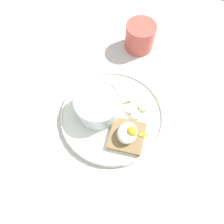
{
  "coord_description": "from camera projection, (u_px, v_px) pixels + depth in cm",
  "views": [
    {
      "loc": [
        -24.0,
        -9.2,
        57.7
      ],
      "look_at": [
        0.0,
        0.0,
        5.0
      ],
      "focal_mm": 35.0,
      "sensor_mm": 36.0,
      "label": 1
    }
  ],
  "objects": [
    {
      "name": "banana_slice_right",
      "position": [
        136.0,
        115.0,
        0.6
      ],
      "size": [
        3.69,
        3.72,
        1.4
      ],
      "color": "#F2EEC7",
      "rests_on": "plate"
    },
    {
      "name": "banana_slice_left",
      "position": [
        143.0,
        107.0,
        0.61
      ],
      "size": [
        3.56,
        3.45,
        1.66
      ],
      "color": "beige",
      "rests_on": "plate"
    },
    {
      "name": "banana_slice_back",
      "position": [
        134.0,
        99.0,
        0.62
      ],
      "size": [
        4.76,
        4.75,
        1.63
      ],
      "color": "beige",
      "rests_on": "plate"
    },
    {
      "name": "plate",
      "position": [
        112.0,
        115.0,
        0.61
      ],
      "size": [
        28.64,
        28.64,
        1.6
      ],
      "color": "silver",
      "rests_on": "ground_plane"
    },
    {
      "name": "banana_slice_inner",
      "position": [
        126.0,
        98.0,
        0.62
      ],
      "size": [
        3.06,
        3.2,
        1.59
      ],
      "color": "#F2EABE",
      "rests_on": "plate"
    },
    {
      "name": "oatmeal_bowl",
      "position": [
        97.0,
        106.0,
        0.58
      ],
      "size": [
        12.49,
        12.49,
        6.09
      ],
      "color": "white",
      "rests_on": "plate"
    },
    {
      "name": "banana_slice_front",
      "position": [
        131.0,
        109.0,
        0.61
      ],
      "size": [
        4.73,
        4.73,
        1.13
      ],
      "color": "beige",
      "rests_on": "plate"
    },
    {
      "name": "toast_slice",
      "position": [
        127.0,
        136.0,
        0.57
      ],
      "size": [
        9.96,
        9.96,
        1.43
      ],
      "color": "olive",
      "rests_on": "plate"
    },
    {
      "name": "coffee_mug",
      "position": [
        140.0,
        36.0,
        0.69
      ],
      "size": [
        9.37,
        9.37,
        8.46
      ],
      "color": "#D05446",
      "rests_on": "ground_plane"
    },
    {
      "name": "ground_plane",
      "position": [
        112.0,
        118.0,
        0.62
      ],
      "size": [
        120.0,
        120.0,
        2.0
      ],
      "primitive_type": "cube",
      "color": "beige",
      "rests_on": "ground"
    },
    {
      "name": "poached_egg",
      "position": [
        128.0,
        133.0,
        0.55
      ],
      "size": [
        5.93,
        8.01,
        3.81
      ],
      "color": "white",
      "rests_on": "toast_slice"
    }
  ]
}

